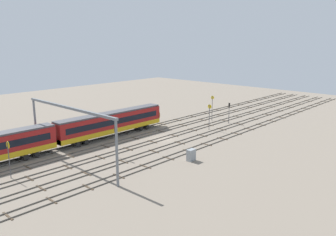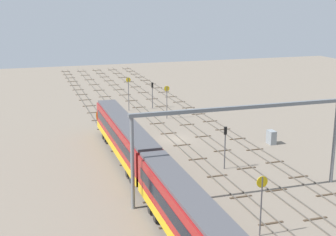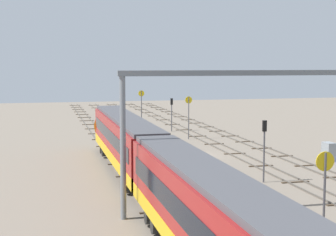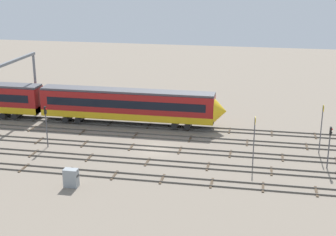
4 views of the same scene
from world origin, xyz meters
name	(u,v)px [view 4 (image 4 of 4)]	position (x,y,z in m)	size (l,w,h in m)	color
ground_plane	(155,149)	(0.00, 0.00, 0.00)	(159.63, 159.63, 0.00)	gray
track_near_foreground	(138,177)	(0.00, -8.50, 0.07)	(143.63, 2.40, 0.16)	#59544C
track_second_near	(147,162)	(0.00, -4.25, 0.07)	(143.63, 2.40, 0.16)	#59544C
track_middle	(155,148)	(0.00, 0.00, 0.07)	(143.63, 2.40, 0.16)	#59544C
track_second_far	(162,137)	(0.00, 4.25, 0.07)	(143.63, 2.40, 0.16)	#59544C
track_with_train	(169,127)	(0.00, 8.50, 0.07)	(143.63, 2.40, 0.16)	#59544C
speed_sign_near_foreground	(322,123)	(19.19, 2.27, 3.70)	(0.14, 0.83, 5.92)	#4C4C51
speed_sign_mid_trackside	(254,134)	(11.65, -2.43, 3.53)	(0.14, 0.90, 5.49)	#4C4C51
signal_light_trackside_approach	(330,142)	(19.63, -2.19, 3.09)	(0.31, 0.32, 4.73)	#4C4C51
signal_light_trackside_departure	(46,121)	(-12.98, -1.76, 3.30)	(0.31, 0.32, 5.09)	#4C4C51
relay_cabinet	(71,178)	(-5.99, -11.86, 0.93)	(1.43, 0.87, 1.87)	gray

